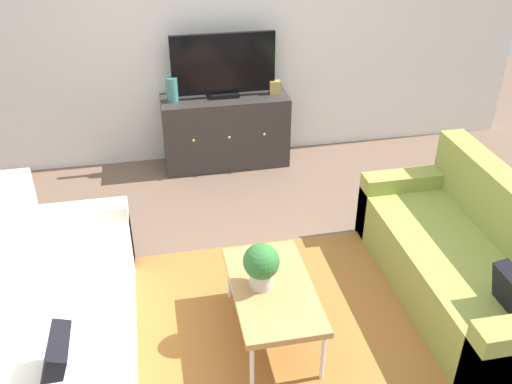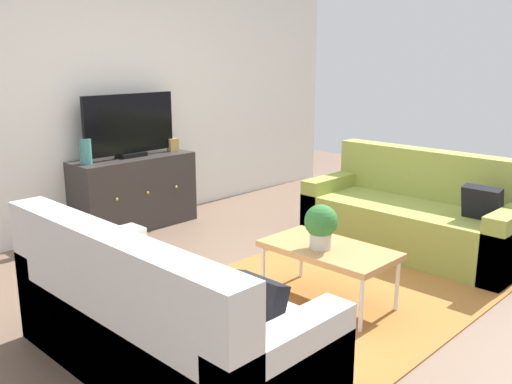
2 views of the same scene
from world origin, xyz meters
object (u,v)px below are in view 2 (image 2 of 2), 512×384
at_px(flat_screen_tv, 130,126).
at_px(couch_right_side, 418,218).
at_px(coffee_table, 329,251).
at_px(potted_plant, 321,225).
at_px(couch_left_side, 155,327).
at_px(tv_console, 134,192).
at_px(mantel_clock, 173,145).
at_px(glass_vase, 86,152).

bearing_deg(flat_screen_tv, couch_right_side, -59.63).
relative_size(coffee_table, potted_plant, 2.98).
bearing_deg(coffee_table, couch_right_side, 4.38).
height_order(coffee_table, flat_screen_tv, flat_screen_tv).
relative_size(couch_left_side, flat_screen_tv, 1.90).
bearing_deg(tv_console, flat_screen_tv, 90.00).
xyz_separation_m(coffee_table, flat_screen_tv, (0.08, 2.51, 0.65)).
height_order(tv_console, mantel_clock, mantel_clock).
height_order(couch_right_side, coffee_table, couch_right_side).
relative_size(potted_plant, mantel_clock, 2.39).
height_order(coffee_table, mantel_clock, mantel_clock).
relative_size(couch_right_side, mantel_clock, 14.60).
distance_m(tv_console, glass_vase, 0.69).
height_order(tv_console, flat_screen_tv, flat_screen_tv).
bearing_deg(coffee_table, couch_left_side, 175.36).
xyz_separation_m(couch_left_side, potted_plant, (1.33, -0.09, 0.30)).
distance_m(couch_left_side, mantel_clock, 3.13).
bearing_deg(glass_vase, coffee_table, -80.26).
xyz_separation_m(couch_left_side, glass_vase, (0.97, 2.37, 0.55)).
bearing_deg(potted_plant, mantel_clock, 75.28).
xyz_separation_m(tv_console, flat_screen_tv, (-0.00, 0.02, 0.67)).
bearing_deg(glass_vase, couch_right_side, -51.25).
distance_m(coffee_table, potted_plant, 0.22).
bearing_deg(mantel_clock, flat_screen_tv, 177.72).
relative_size(potted_plant, glass_vase, 1.33).
height_order(potted_plant, tv_console, potted_plant).
bearing_deg(mantel_clock, glass_vase, 180.00).
distance_m(potted_plant, flat_screen_tv, 2.53).
relative_size(glass_vase, mantel_clock, 1.80).
distance_m(coffee_table, mantel_clock, 2.59).
relative_size(tv_console, mantel_clock, 9.58).
bearing_deg(coffee_table, potted_plant, 162.66).
distance_m(coffee_table, flat_screen_tv, 2.59).
bearing_deg(flat_screen_tv, tv_console, -90.00).
xyz_separation_m(coffee_table, potted_plant, (-0.07, 0.02, 0.21)).
xyz_separation_m(couch_right_side, glass_vase, (-1.91, 2.37, 0.55)).
relative_size(coffee_table, tv_console, 0.74).
distance_m(couch_right_side, coffee_table, 1.49).
distance_m(couch_right_side, flat_screen_tv, 2.87).
bearing_deg(coffee_table, flat_screen_tv, 88.28).
height_order(coffee_table, potted_plant, potted_plant).
distance_m(couch_left_side, potted_plant, 1.36).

